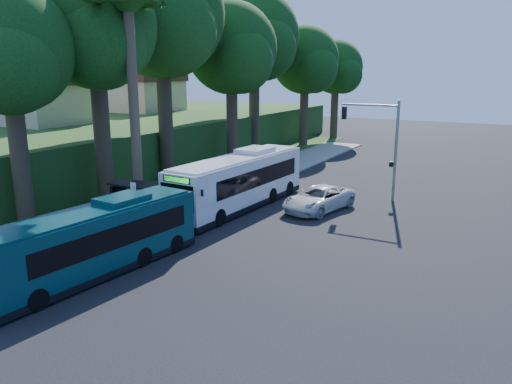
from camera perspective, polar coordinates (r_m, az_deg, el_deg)
The scene contains 19 objects.
ground at distance 28.90m, azimuth 1.25°, elevation -4.28°, with size 140.00×140.00×0.00m, color black.
sidewalk at distance 32.73m, azimuth -10.18°, elevation -2.22°, with size 4.50×70.00×0.12m, color gray.
red_curb at distance 28.38m, azimuth -11.57°, elevation -4.77°, with size 0.25×30.00×0.13m, color #9F1F11.
grass_verge at distance 40.00m, azimuth -12.12°, elevation 0.56°, with size 8.00×70.00×0.06m, color #234719.
bus_shelter at distance 30.16m, azimuth -13.63°, elevation -0.33°, with size 3.20×1.51×2.55m.
stop_sign_pole at distance 27.35m, azimuth -13.76°, elevation -1.18°, with size 0.35×0.06×3.17m.
traffic_signal_pole at distance 35.83m, azimuth 14.19°, elevation 6.09°, with size 4.10×0.30×7.00m.
palm_tree at distance 31.14m, azimuth -14.39°, elevation 19.68°, with size 4.20×4.20×14.40m.
hillside_backdrop at distance 55.83m, azimuth -15.96°, elevation 6.53°, with size 24.00×60.00×8.80m.
tree_0 at distance 35.01m, azimuth -17.85°, elevation 16.82°, with size 8.40×8.00×15.70m.
tree_1 at distance 41.70m, azimuth -10.66°, elevation 18.73°, with size 10.50×10.00×18.26m.
tree_2 at distance 47.28m, azimuth -2.74°, elevation 15.59°, with size 8.82×8.40×15.12m.
tree_3 at distance 55.26m, azimuth -0.11°, elevation 16.90°, with size 10.08×9.60×17.28m.
tree_4 at distance 61.31m, azimuth 5.71°, elevation 14.42°, with size 8.40×8.00×14.14m.
tree_5 at distance 68.40m, azimuth 9.17°, elevation 13.60°, with size 7.35×7.00×12.86m.
tree_6 at distance 31.46m, azimuth -26.40°, elevation 13.76°, with size 7.56×7.20×13.74m.
white_bus at distance 33.08m, azimuth -1.85°, elevation 1.33°, with size 3.31×12.70×3.75m.
teal_bus at distance 23.39m, azimuth -17.98°, elevation -5.26°, with size 3.40×11.13×3.26m.
pickup at distance 32.81m, azimuth 7.18°, elevation -0.76°, with size 2.59×5.63×1.56m, color silver.
Camera 1 is at (12.58, -24.44, 8.94)m, focal length 35.00 mm.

